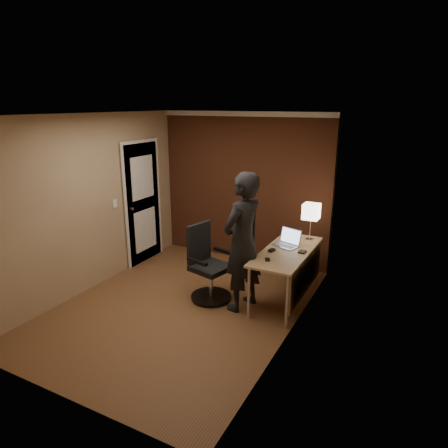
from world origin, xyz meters
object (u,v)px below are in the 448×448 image
Objects in this scene: desk_lamp at (311,212)px; office_chair at (207,267)px; phone at (267,259)px; person at (243,242)px; wallet at (302,252)px; desk at (292,260)px; mouse at (272,250)px; laptop at (288,241)px.

desk_lamp reaches higher than office_chair.
phone is 0.38m from person.
wallet is (0.06, -0.55, -0.41)m from desk_lamp.
office_chair is at bearing -157.28° from desk.
desk_lamp is 4.65× the size of phone.
mouse is at bearing 20.78° from office_chair.
laptop is at bearing 145.92° from wallet.
person is (-0.28, -0.33, 0.17)m from mouse.
office_chair reaches higher than desk.
mouse is 0.92m from office_chair.
office_chair is (-1.13, -1.01, -0.69)m from desk_lamp.
person reaches higher than desk.
mouse reaches higher than phone.
person is at bearing -121.59° from mouse.
phone is at bearing -124.75° from wallet.
wallet is at bearing 140.15° from person.
laptop is at bearing 61.23° from phone.
person is (-0.52, -0.46, 0.31)m from desk.
phone is at bearing -94.93° from laptop.
wallet reaches higher than phone.
mouse is (-0.24, -0.13, 0.14)m from desk.
office_chair is at bearing -158.85° from wallet.
laptop is 0.38× the size of office_chair.
desk_lamp reaches higher than laptop.
person is at bearing -120.28° from desk_lamp.
phone is 0.55m from wallet.
person reaches higher than laptop.
laptop is 3.59× the size of wallet.
office_chair reaches higher than phone.
desk is 0.79m from desk_lamp.
person is at bearing -138.75° from desk.
desk is at bearing 38.01° from mouse.
desk_lamp is 1.21m from person.
mouse is 0.87× the size of phone.
wallet is at bearing 31.41° from phone.
office_chair is at bearing -77.61° from person.
wallet reaches higher than desk.
phone is at bearing 107.66° from person.
office_chair reaches higher than laptop.
person reaches higher than mouse.
desk_lamp is at bearing 51.67° from phone.
mouse is 0.10× the size of office_chair.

